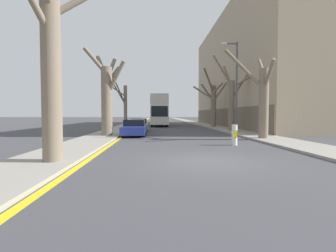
# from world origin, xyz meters

# --- Properties ---
(ground_plane) EXTENTS (300.00, 300.00, 0.00)m
(ground_plane) POSITION_xyz_m (0.00, 0.00, 0.00)
(ground_plane) COLOR #424247
(sidewalk_left) EXTENTS (2.68, 120.00, 0.12)m
(sidewalk_left) POSITION_xyz_m (-5.95, 50.00, 0.06)
(sidewalk_left) COLOR gray
(sidewalk_left) RESTS_ON ground
(sidewalk_right) EXTENTS (2.68, 120.00, 0.12)m
(sidewalk_right) POSITION_xyz_m (5.95, 50.00, 0.06)
(sidewalk_right) COLOR gray
(sidewalk_right) RESTS_ON ground
(building_facade_right) EXTENTS (10.08, 36.12, 15.68)m
(building_facade_right) POSITION_xyz_m (12.28, 28.05, 7.83)
(building_facade_right) COLOR tan
(building_facade_right) RESTS_ON ground
(kerb_line_stripe) EXTENTS (0.24, 120.00, 0.01)m
(kerb_line_stripe) POSITION_xyz_m (-4.43, 50.00, 0.00)
(kerb_line_stripe) COLOR yellow
(kerb_line_stripe) RESTS_ON ground
(street_tree_left_0) EXTENTS (3.00, 3.85, 8.92)m
(street_tree_left_0) POSITION_xyz_m (-5.43, -0.23, 4.04)
(street_tree_left_0) COLOR #7A6B56
(street_tree_left_0) RESTS_ON ground
(street_tree_left_1) EXTENTS (3.18, 2.41, 6.69)m
(street_tree_left_1) POSITION_xyz_m (-5.59, 10.90, 3.18)
(street_tree_left_1) COLOR #7A6B56
(street_tree_left_1) RESTS_ON ground
(street_tree_left_2) EXTENTS (2.61, 1.93, 5.85)m
(street_tree_left_2) POSITION_xyz_m (-5.57, 21.63, 2.91)
(street_tree_left_2) COLOR #7A6B56
(street_tree_left_2) RESTS_ON ground
(street_tree_right_0) EXTENTS (3.20, 3.73, 6.18)m
(street_tree_right_0) POSITION_xyz_m (5.36, 8.02, 2.82)
(street_tree_right_0) COLOR #7A6B56
(street_tree_right_0) RESTS_ON ground
(street_tree_right_1) EXTENTS (4.29, 2.22, 7.63)m
(street_tree_right_1) POSITION_xyz_m (5.72, 16.25, 3.19)
(street_tree_right_1) COLOR #7A6B56
(street_tree_right_1) RESTS_ON ground
(street_tree_right_2) EXTENTS (4.02, 4.31, 7.41)m
(street_tree_right_2) POSITION_xyz_m (5.54, 24.20, 3.29)
(street_tree_right_2) COLOR #7A6B56
(street_tree_right_2) RESTS_ON ground
(double_decker_bus) EXTENTS (2.43, 10.67, 4.42)m
(double_decker_bus) POSITION_xyz_m (-1.34, 29.84, 2.50)
(double_decker_bus) COLOR silver
(double_decker_bus) RESTS_ON ground
(parked_car_0) EXTENTS (1.81, 4.36, 1.31)m
(parked_car_0) POSITION_xyz_m (-3.55, 11.64, 0.63)
(parked_car_0) COLOR navy
(parked_car_0) RESTS_ON ground
(parked_car_1) EXTENTS (1.71, 4.59, 1.30)m
(parked_car_1) POSITION_xyz_m (-3.55, 17.36, 0.62)
(parked_car_1) COLOR silver
(parked_car_1) RESTS_ON ground
(lamp_post) EXTENTS (1.40, 0.20, 7.82)m
(lamp_post) POSITION_xyz_m (4.91, 12.58, 4.37)
(lamp_post) COLOR #4C4F54
(lamp_post) RESTS_ON ground
(traffic_bollard) EXTENTS (0.31, 0.32, 1.15)m
(traffic_bollard) POSITION_xyz_m (2.54, 4.96, 0.58)
(traffic_bollard) COLOR white
(traffic_bollard) RESTS_ON ground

